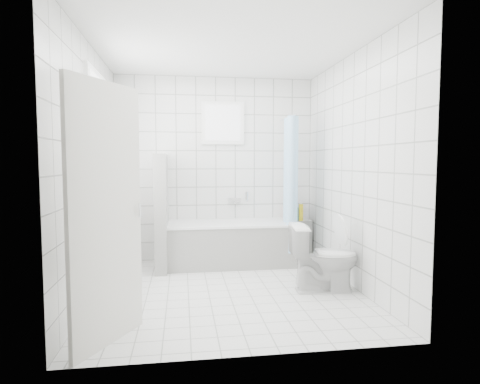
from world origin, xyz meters
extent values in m
plane|color=white|center=(0.00, 0.00, 0.00)|extent=(3.00, 3.00, 0.00)
plane|color=white|center=(0.00, 0.00, 2.60)|extent=(3.00, 3.00, 0.00)
cube|color=white|center=(0.00, 1.50, 1.30)|extent=(2.80, 0.02, 2.60)
cube|color=white|center=(0.00, -1.50, 1.30)|extent=(2.80, 0.02, 2.60)
cube|color=white|center=(-1.40, 0.00, 1.30)|extent=(0.02, 3.00, 2.60)
cube|color=white|center=(1.40, 0.00, 1.30)|extent=(0.02, 3.00, 2.60)
cube|color=white|center=(-1.35, 0.30, 1.60)|extent=(0.01, 0.90, 1.40)
cube|color=white|center=(0.10, 1.46, 1.95)|extent=(0.50, 0.01, 0.50)
cube|color=white|center=(-1.31, 0.30, 0.86)|extent=(0.18, 1.02, 0.08)
cube|color=silver|center=(-1.05, -1.13, 1.00)|extent=(0.43, 0.72, 2.00)
cube|color=white|center=(0.16, 1.12, 0.28)|extent=(1.68, 0.75, 0.55)
cube|color=white|center=(0.16, 1.12, 0.57)|extent=(1.70, 0.77, 0.03)
cube|color=white|center=(-0.75, 1.07, 0.75)|extent=(0.15, 0.85, 1.50)
cube|color=white|center=(1.17, 1.38, 0.28)|extent=(0.40, 0.24, 0.55)
imported|color=white|center=(1.03, -0.16, 0.37)|extent=(0.75, 0.47, 0.73)
cylinder|color=silver|center=(0.95, 1.10, 2.00)|extent=(0.02, 0.80, 0.02)
cube|color=silver|center=(0.26, 1.46, 0.85)|extent=(0.18, 0.06, 0.06)
imported|color=#D66BC7|center=(-1.30, 0.55, 1.00)|extent=(0.13, 0.13, 0.20)
imported|color=silver|center=(-1.30, 0.43, 1.04)|extent=(0.14, 0.14, 0.27)
imported|color=white|center=(-1.30, 0.24, 0.98)|extent=(0.14, 0.14, 0.17)
cylinder|color=#1630B0|center=(1.23, 1.39, 0.67)|extent=(0.06, 0.06, 0.23)
cylinder|color=yellow|center=(1.21, 1.31, 0.67)|extent=(0.06, 0.06, 0.24)
cylinder|color=red|center=(1.10, 1.40, 0.67)|extent=(0.06, 0.06, 0.24)
cylinder|color=#199B1C|center=(1.14, 1.32, 0.65)|extent=(0.06, 0.06, 0.20)
camera|label=1|loc=(-0.48, -4.25, 1.40)|focal=30.00mm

